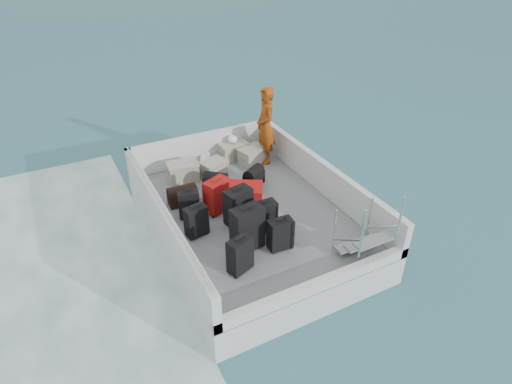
# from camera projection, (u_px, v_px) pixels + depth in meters

# --- Properties ---
(ground) EXTENTS (160.00, 160.00, 0.00)m
(ground) POSITION_uv_depth(u_px,v_px,m) (249.00, 235.00, 8.87)
(ground) COLOR #184955
(ground) RESTS_ON ground
(ferry_hull) EXTENTS (3.60, 5.00, 0.60)m
(ferry_hull) POSITION_uv_depth(u_px,v_px,m) (249.00, 224.00, 8.70)
(ferry_hull) COLOR silver
(ferry_hull) RESTS_ON ground
(deck) EXTENTS (3.30, 4.70, 0.02)m
(deck) POSITION_uv_depth(u_px,v_px,m) (249.00, 211.00, 8.54)
(deck) COLOR gray
(deck) RESTS_ON ferry_hull
(deck_fittings) EXTENTS (3.60, 5.00, 0.90)m
(deck_fittings) POSITION_uv_depth(u_px,v_px,m) (272.00, 199.00, 8.23)
(deck_fittings) COLOR silver
(deck_fittings) RESTS_ON deck
(suitcase_0) EXTENTS (0.47, 0.36, 0.65)m
(suitcase_0) POSITION_uv_depth(u_px,v_px,m) (240.00, 255.00, 6.91)
(suitcase_0) COLOR black
(suitcase_0) RESTS_ON deck
(suitcase_1) EXTENTS (0.44, 0.29, 0.60)m
(suitcase_1) POSITION_uv_depth(u_px,v_px,m) (196.00, 222.00, 7.72)
(suitcase_1) COLOR black
(suitcase_1) RESTS_ON deck
(suitcase_2) EXTENTS (0.45, 0.33, 0.58)m
(suitcase_2) POSITION_uv_depth(u_px,v_px,m) (189.00, 204.00, 8.21)
(suitcase_2) COLOR black
(suitcase_2) RESTS_ON deck
(suitcase_3) EXTENTS (0.58, 0.37, 0.83)m
(suitcase_3) POSITION_uv_depth(u_px,v_px,m) (247.00, 229.00, 7.36)
(suitcase_3) COLOR black
(suitcase_3) RESTS_ON deck
(suitcase_4) EXTENTS (0.56, 0.40, 0.74)m
(suitcase_4) POSITION_uv_depth(u_px,v_px,m) (238.00, 207.00, 8.00)
(suitcase_4) COLOR black
(suitcase_4) RESTS_ON deck
(suitcase_5) EXTENTS (0.58, 0.47, 0.69)m
(suitcase_5) POSITION_uv_depth(u_px,v_px,m) (217.00, 196.00, 8.37)
(suitcase_5) COLOR #A60C12
(suitcase_5) RESTS_ON deck
(suitcase_6) EXTENTS (0.44, 0.28, 0.59)m
(suitcase_6) POSITION_uv_depth(u_px,v_px,m) (280.00, 235.00, 7.41)
(suitcase_6) COLOR black
(suitcase_6) RESTS_ON deck
(suitcase_7) EXTENTS (0.44, 0.25, 0.61)m
(suitcase_7) POSITION_uv_depth(u_px,v_px,m) (265.00, 217.00, 7.84)
(suitcase_7) COLOR black
(suitcase_7) RESTS_ON deck
(suitcase_8) EXTENTS (0.96, 0.86, 0.32)m
(suitcase_8) POSITION_uv_depth(u_px,v_px,m) (243.00, 193.00, 8.82)
(suitcase_8) COLOR #A60C12
(suitcase_8) RESTS_ON deck
(duffel_0) EXTENTS (0.59, 0.33, 0.32)m
(duffel_0) POSITION_uv_depth(u_px,v_px,m) (183.00, 197.00, 8.68)
(duffel_0) COLOR black
(duffel_0) RESTS_ON deck
(duffel_1) EXTENTS (0.57, 0.55, 0.32)m
(duffel_1) POSITION_uv_depth(u_px,v_px,m) (216.00, 183.00, 9.13)
(duffel_1) COLOR black
(duffel_1) RESTS_ON deck
(duffel_2) EXTENTS (0.54, 0.49, 0.32)m
(duffel_2) POSITION_uv_depth(u_px,v_px,m) (254.00, 178.00, 9.33)
(duffel_2) COLOR black
(duffel_2) RESTS_ON deck
(crate_0) EXTENTS (0.68, 0.51, 0.38)m
(crate_0) POSITION_uv_depth(u_px,v_px,m) (183.00, 172.00, 9.48)
(crate_0) COLOR #AAA794
(crate_0) RESTS_ON deck
(crate_1) EXTENTS (0.60, 0.50, 0.31)m
(crate_1) POSITION_uv_depth(u_px,v_px,m) (214.00, 168.00, 9.68)
(crate_1) COLOR #AAA794
(crate_1) RESTS_ON deck
(crate_2) EXTENTS (0.67, 0.48, 0.39)m
(crate_2) POSITION_uv_depth(u_px,v_px,m) (233.00, 151.00, 10.34)
(crate_2) COLOR #AAA794
(crate_2) RESTS_ON deck
(crate_3) EXTENTS (0.68, 0.55, 0.36)m
(crate_3) POSITION_uv_depth(u_px,v_px,m) (252.00, 156.00, 10.14)
(crate_3) COLOR #AAA794
(crate_3) RESTS_ON deck
(yellow_bag) EXTENTS (0.28, 0.26, 0.22)m
(yellow_bag) POSITION_uv_depth(u_px,v_px,m) (240.00, 152.00, 10.46)
(yellow_bag) COLOR yellow
(yellow_bag) RESTS_ON deck
(white_bag) EXTENTS (0.24, 0.24, 0.18)m
(white_bag) POSITION_uv_depth(u_px,v_px,m) (232.00, 140.00, 10.19)
(white_bag) COLOR white
(white_bag) RESTS_ON crate_2
(passenger) EXTENTS (0.55, 0.74, 1.83)m
(passenger) POSITION_uv_depth(u_px,v_px,m) (265.00, 126.00, 9.82)
(passenger) COLOR #C45112
(passenger) RESTS_ON deck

